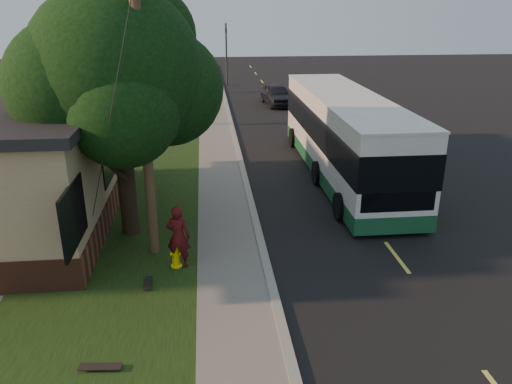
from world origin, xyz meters
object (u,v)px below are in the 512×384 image
at_px(transit_bus, 344,134).
at_px(distant_car, 277,95).
at_px(fire_hydrant, 176,255).
at_px(dumpster, 34,157).
at_px(bare_tree_near, 173,91).
at_px(skateboard_spare, 100,367).
at_px(leafy_tree, 118,75).
at_px(utility_pole, 143,103).
at_px(skateboarder, 178,237).
at_px(skateboard_main, 148,283).
at_px(traffic_signal, 226,50).
at_px(bare_tree_far, 187,69).

height_order(transit_bus, distant_car, transit_bus).
bearing_deg(fire_hydrant, dumpster, 124.75).
bearing_deg(distant_car, bare_tree_near, -145.73).
bearing_deg(dumpster, bare_tree_near, 53.31).
height_order(bare_tree_near, skateboard_spare, bare_tree_near).
distance_m(leafy_tree, transit_bus, 10.44).
xyz_separation_m(utility_pole, leafy_tree, (-0.87, 1.66, 0.54)).
distance_m(utility_pole, transit_bus, 10.55).
bearing_deg(utility_pole, leafy_tree, 117.60).
relative_size(utility_pole, skateboarder, 4.84).
relative_size(utility_pole, skateboard_spare, 10.01).
bearing_deg(skateboard_main, traffic_signal, 83.77).
height_order(utility_pole, leafy_tree, utility_pole).
relative_size(traffic_signal, transit_bus, 0.42).
bearing_deg(bare_tree_near, skateboard_spare, -91.23).
bearing_deg(fire_hydrant, skateboard_main, -127.25).
distance_m(skateboard_main, distant_car, 26.08).
xyz_separation_m(traffic_signal, skateboard_main, (-3.81, -34.94, -3.04)).
distance_m(fire_hydrant, transit_bus, 10.48).
distance_m(skateboarder, distant_car, 24.93).
distance_m(skateboard_main, skateboard_spare, 3.35).
bearing_deg(bare_tree_far, dumpster, -107.96).
relative_size(skateboard_main, skateboard_spare, 0.79).
distance_m(bare_tree_near, distant_car, 9.63).
xyz_separation_m(leafy_tree, transit_bus, (8.53, 5.06, -3.27)).
bearing_deg(bare_tree_far, traffic_signal, 48.81).
bearing_deg(transit_bus, utility_pole, -138.78).
distance_m(fire_hydrant, dumpster, 12.11).
bearing_deg(transit_bus, traffic_signal, 98.34).
height_order(traffic_signal, skateboarder, traffic_signal).
relative_size(utility_pole, transit_bus, 0.69).
bearing_deg(fire_hydrant, bare_tree_near, 92.86).
height_order(skateboarder, skateboard_spare, skateboarder).
height_order(skateboard_spare, dumpster, dumpster).
relative_size(bare_tree_near, transit_bus, 0.33).
xyz_separation_m(leafy_tree, skateboarder, (1.67, -2.63, -4.16)).
xyz_separation_m(leafy_tree, traffic_signal, (4.67, 31.35, -2.00)).
height_order(bare_tree_near, dumpster, bare_tree_near).
height_order(bare_tree_far, skateboard_main, bare_tree_far).
xyz_separation_m(transit_bus, dumpster, (-13.86, 2.24, -1.29)).
relative_size(leafy_tree, distant_car, 1.71).
distance_m(traffic_signal, dumpster, 26.17).
bearing_deg(traffic_signal, distant_car, -71.56).
relative_size(bare_tree_near, skateboard_spare, 4.75).
distance_m(utility_pole, distant_car, 24.52).
bearing_deg(leafy_tree, bare_tree_far, 87.55).
height_order(leafy_tree, skateboarder, leafy_tree).
bearing_deg(skateboard_spare, utility_pole, 82.65).
xyz_separation_m(traffic_signal, skateboarder, (-3.00, -33.98, -2.16)).
height_order(bare_tree_near, skateboarder, bare_tree_near).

